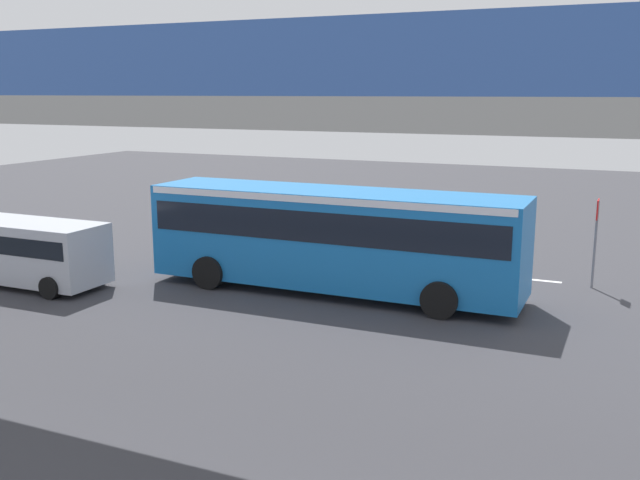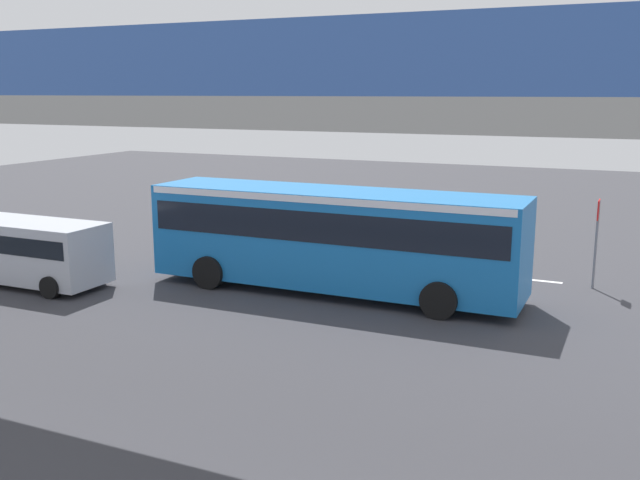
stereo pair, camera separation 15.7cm
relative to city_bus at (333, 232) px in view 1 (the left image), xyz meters
name	(u,v)px [view 1 (the left image)]	position (x,y,z in m)	size (l,w,h in m)	color
ground	(322,284)	(0.65, -0.65, -1.88)	(80.00, 80.00, 0.00)	#38383D
city_bus	(333,232)	(0.00, 0.00, 0.00)	(11.54, 2.85, 3.15)	#196BB7
parked_van	(32,249)	(8.95, 3.19, -0.70)	(4.80, 2.17, 2.05)	#B7BCC6
pedestrian	(339,238)	(1.36, -3.73, -1.00)	(0.38, 0.38, 1.79)	#2D2D38
traffic_sign	(596,229)	(-7.27, -3.73, 0.01)	(0.08, 0.60, 2.80)	slate
lane_dash_leftmost	(530,279)	(-5.35, -3.99, -1.88)	(2.00, 0.20, 0.01)	silver
lane_dash_left	(413,267)	(-1.35, -3.99, -1.88)	(2.00, 0.20, 0.01)	silver
lane_dash_centre	(309,257)	(2.65, -3.99, -1.88)	(2.00, 0.20, 0.01)	silver
lane_dash_right	(218,248)	(6.65, -3.99, -1.88)	(2.00, 0.20, 0.01)	silver
pedestrian_overpass	(118,132)	(0.65, 8.81, 3.43)	(29.82, 2.60, 7.09)	#9E9E99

